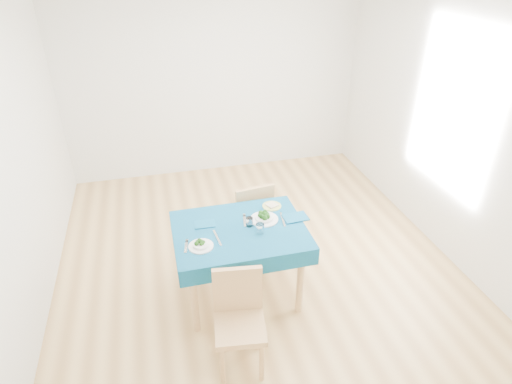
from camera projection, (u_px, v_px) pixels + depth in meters
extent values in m
cube|color=#A97F46|center=(256.00, 262.00, 4.50)|extent=(4.00, 4.50, 0.02)
cube|color=silver|center=(214.00, 77.00, 5.69)|extent=(4.00, 0.02, 2.70)
cube|color=silver|center=(380.00, 340.00, 1.93)|extent=(4.00, 0.02, 2.70)
cube|color=silver|center=(11.00, 169.00, 3.38)|extent=(0.02, 4.50, 2.70)
cube|color=silver|center=(451.00, 123.00, 4.24)|extent=(0.02, 4.50, 2.70)
cube|color=navy|center=(240.00, 263.00, 3.89)|extent=(1.13, 0.86, 0.76)
cube|color=tan|center=(240.00, 323.00, 3.16)|extent=(0.42, 0.45, 0.93)
cube|color=tan|center=(249.00, 209.00, 4.46)|extent=(0.45, 0.49, 1.00)
cube|color=silver|center=(186.00, 247.00, 3.48)|extent=(0.05, 0.17, 0.00)
cube|color=silver|center=(217.00, 238.00, 3.58)|extent=(0.04, 0.23, 0.00)
cube|color=silver|center=(245.00, 221.00, 3.80)|extent=(0.06, 0.19, 0.00)
cube|color=silver|center=(283.00, 219.00, 3.82)|extent=(0.05, 0.23, 0.00)
cube|color=navy|center=(205.00, 224.00, 3.75)|extent=(0.19, 0.14, 0.01)
cube|color=navy|center=(296.00, 217.00, 3.84)|extent=(0.23, 0.17, 0.01)
cylinder|color=white|center=(249.00, 222.00, 3.72)|extent=(0.06, 0.06, 0.08)
cylinder|color=white|center=(260.00, 229.00, 3.62)|extent=(0.07, 0.07, 0.09)
cylinder|color=#B6BF5D|center=(272.00, 206.00, 4.01)|extent=(0.18, 0.18, 0.01)
cube|color=beige|center=(272.00, 205.00, 4.01)|extent=(0.13, 0.13, 0.01)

